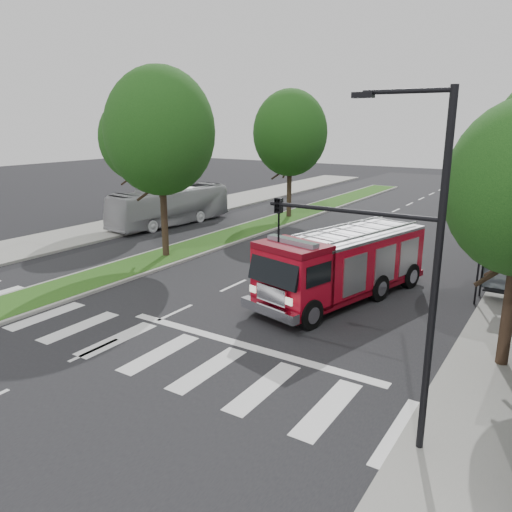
# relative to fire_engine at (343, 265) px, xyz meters

# --- Properties ---
(ground) EXTENTS (140.00, 140.00, 0.00)m
(ground) POSITION_rel_fire_engine_xyz_m (-4.88, -5.11, -1.49)
(ground) COLOR black
(ground) RESTS_ON ground
(sidewalk_left) EXTENTS (5.00, 80.00, 0.15)m
(sidewalk_left) POSITION_rel_fire_engine_xyz_m (-19.38, 4.89, -1.42)
(sidewalk_left) COLOR gray
(sidewalk_left) RESTS_ON ground
(median) EXTENTS (3.00, 50.00, 0.15)m
(median) POSITION_rel_fire_engine_xyz_m (-10.88, 12.89, -1.41)
(median) COLOR gray
(median) RESTS_ON ground
(tree_median_near) EXTENTS (5.80, 5.80, 10.16)m
(tree_median_near) POSITION_rel_fire_engine_xyz_m (-10.88, 0.89, 5.32)
(tree_median_near) COLOR black
(tree_median_near) RESTS_ON ground
(tree_median_far) EXTENTS (5.60, 5.60, 9.72)m
(tree_median_far) POSITION_rel_fire_engine_xyz_m (-10.88, 14.89, 4.99)
(tree_median_far) COLOR black
(tree_median_far) RESTS_ON ground
(tree_left_mid) EXTENTS (5.20, 5.20, 9.16)m
(tree_left_mid) POSITION_rel_fire_engine_xyz_m (-18.88, 6.89, 4.67)
(tree_left_mid) COLOR black
(tree_left_mid) RESTS_ON ground
(streetlight_right_near) EXTENTS (4.08, 0.22, 8.00)m
(streetlight_right_near) POSITION_rel_fire_engine_xyz_m (4.73, -8.61, 3.17)
(streetlight_right_near) COLOR black
(streetlight_right_near) RESTS_ON ground
(fire_engine) EXTENTS (4.78, 9.36, 3.11)m
(fire_engine) POSITION_rel_fire_engine_xyz_m (0.00, 0.00, 0.00)
(fire_engine) COLOR #680511
(fire_engine) RESTS_ON ground
(city_bus) EXTENTS (3.36, 10.18, 2.78)m
(city_bus) POSITION_rel_fire_engine_xyz_m (-16.88, 7.95, -0.10)
(city_bus) COLOR #B4B4B8
(city_bus) RESTS_ON ground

